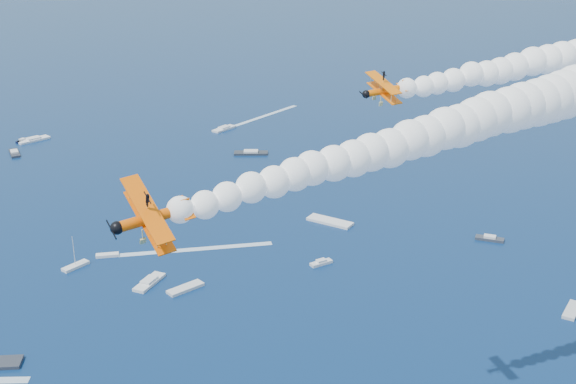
{
  "coord_description": "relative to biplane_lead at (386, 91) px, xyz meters",
  "views": [
    {
      "loc": [
        11.89,
        -65.16,
        83.7
      ],
      "look_at": [
        4.51,
        18.33,
        50.27
      ],
      "focal_mm": 47.61,
      "sensor_mm": 36.0,
      "label": 1
    }
  ],
  "objects": [
    {
      "name": "biplane_lead",
      "position": [
        0.0,
        0.0,
        0.0
      ],
      "size": [
        9.6,
        10.56,
        6.37
      ],
      "primitive_type": null,
      "rotation": [
        -0.19,
        0.07,
        3.62
      ],
      "color": "#FF6A05"
    },
    {
      "name": "biplane_trail",
      "position": [
        -23.3,
        -34.8,
        -4.34
      ],
      "size": [
        12.75,
        13.39,
        9.42
      ],
      "primitive_type": null,
      "rotation": [
        -0.44,
        0.07,
        3.77
      ],
      "color": "#FF6005"
    },
    {
      "name": "smoke_trail_trail",
      "position": [
        4.3,
        -14.6,
        -1.7
      ],
      "size": [
        72.31,
        69.4,
        12.37
      ],
      "primitive_type": null,
      "rotation": [
        0.0,
        0.0,
        3.77
      ],
      "color": "white"
    },
    {
      "name": "spectator_boats",
      "position": [
        -25.24,
        73.74,
        -58.09
      ],
      "size": [
        228.44,
        198.87,
        0.7
      ],
      "color": "white",
      "rests_on": "ground"
    },
    {
      "name": "boat_wakes",
      "position": [
        -53.83,
        88.52,
        -58.41
      ],
      "size": [
        76.14,
        199.1,
        0.04
      ],
      "color": "white",
      "rests_on": "ground"
    }
  ]
}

